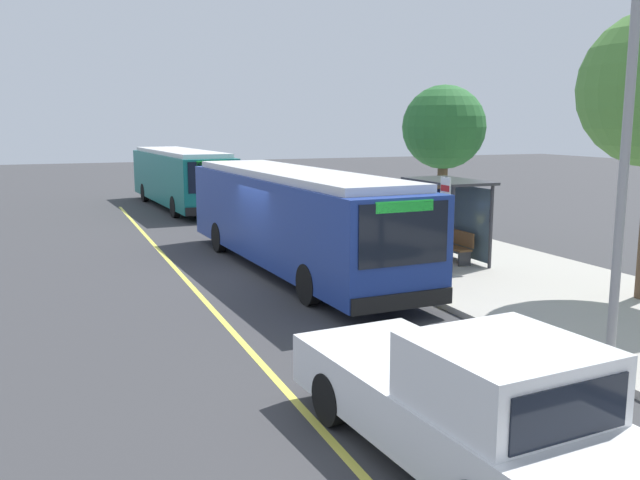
{
  "coord_description": "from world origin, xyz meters",
  "views": [
    {
      "loc": [
        18.24,
        -5.56,
        4.28
      ],
      "look_at": [
        2.32,
        0.84,
        1.32
      ],
      "focal_mm": 37.98,
      "sensor_mm": 36.0,
      "label": 1
    }
  ],
  "objects_px": {
    "waiting_bench": "(453,245)",
    "pedestrian_commuter": "(417,229)",
    "route_sign_post": "(445,215)",
    "transit_bus_second": "(180,176)",
    "transit_bus_main": "(293,216)",
    "pickup_truck": "(464,403)"
  },
  "relations": [
    {
      "from": "transit_bus_main",
      "to": "route_sign_post",
      "type": "bearing_deg",
      "value": 37.24
    },
    {
      "from": "transit_bus_main",
      "to": "waiting_bench",
      "type": "relative_size",
      "value": 7.76
    },
    {
      "from": "route_sign_post",
      "to": "pedestrian_commuter",
      "type": "xyz_separation_m",
      "value": [
        -2.99,
        0.91,
        -0.84
      ]
    },
    {
      "from": "pedestrian_commuter",
      "to": "transit_bus_second",
      "type": "bearing_deg",
      "value": -166.7
    },
    {
      "from": "pedestrian_commuter",
      "to": "waiting_bench",
      "type": "bearing_deg",
      "value": 59.53
    },
    {
      "from": "pickup_truck",
      "to": "transit_bus_main",
      "type": "bearing_deg",
      "value": 170.57
    },
    {
      "from": "route_sign_post",
      "to": "pedestrian_commuter",
      "type": "relative_size",
      "value": 1.66
    },
    {
      "from": "pickup_truck",
      "to": "route_sign_post",
      "type": "distance_m",
      "value": 9.45
    },
    {
      "from": "transit_bus_second",
      "to": "waiting_bench",
      "type": "height_order",
      "value": "transit_bus_second"
    },
    {
      "from": "transit_bus_second",
      "to": "pedestrian_commuter",
      "type": "xyz_separation_m",
      "value": [
        17.02,
        4.02,
        -0.5
      ]
    },
    {
      "from": "waiting_bench",
      "to": "route_sign_post",
      "type": "xyz_separation_m",
      "value": [
        2.42,
        -1.87,
        1.32
      ]
    },
    {
      "from": "route_sign_post",
      "to": "pedestrian_commuter",
      "type": "distance_m",
      "value": 3.24
    },
    {
      "from": "transit_bus_second",
      "to": "waiting_bench",
      "type": "distance_m",
      "value": 18.31
    },
    {
      "from": "transit_bus_main",
      "to": "waiting_bench",
      "type": "xyz_separation_m",
      "value": [
        1.29,
        4.69,
        -0.99
      ]
    },
    {
      "from": "transit_bus_main",
      "to": "route_sign_post",
      "type": "height_order",
      "value": "same"
    },
    {
      "from": "transit_bus_second",
      "to": "pedestrian_commuter",
      "type": "bearing_deg",
      "value": 13.3
    },
    {
      "from": "waiting_bench",
      "to": "pedestrian_commuter",
      "type": "distance_m",
      "value": 1.22
    },
    {
      "from": "transit_bus_main",
      "to": "pedestrian_commuter",
      "type": "distance_m",
      "value": 3.83
    },
    {
      "from": "transit_bus_second",
      "to": "pedestrian_commuter",
      "type": "height_order",
      "value": "transit_bus_second"
    },
    {
      "from": "transit_bus_main",
      "to": "pickup_truck",
      "type": "distance_m",
      "value": 11.97
    },
    {
      "from": "transit_bus_second",
      "to": "route_sign_post",
      "type": "bearing_deg",
      "value": 8.85
    },
    {
      "from": "pickup_truck",
      "to": "pedestrian_commuter",
      "type": "height_order",
      "value": "pickup_truck"
    }
  ]
}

